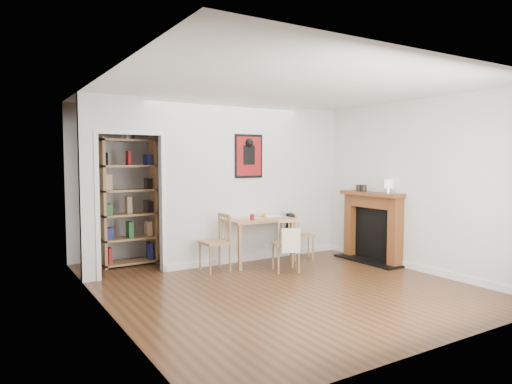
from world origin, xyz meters
TOP-DOWN VIEW (x-y plane):
  - ground at (0.00, 0.00)m, footprint 5.20×5.20m
  - room_shell at (0.10, 1.34)m, footprint 5.20×5.20m
  - dining_table at (0.42, 1.10)m, footprint 1.10×0.70m
  - chair_left at (-0.40, 0.99)m, footprint 0.45×0.45m
  - chair_right at (1.23, 0.99)m, footprint 0.56×0.53m
  - chair_front at (0.52, 0.43)m, footprint 0.52×0.55m
  - bookshelf at (-1.38, 2.11)m, footprint 0.86×0.34m
  - fireplace at (2.16, 0.25)m, footprint 0.45×1.25m
  - red_glass at (0.24, 0.95)m, footprint 0.07×0.07m
  - orange_fruit at (0.57, 1.14)m, footprint 0.07×0.07m
  - placemat at (0.29, 1.20)m, footprint 0.44×0.34m
  - notebook at (0.73, 1.15)m, footprint 0.34×0.26m
  - mantel_lamp at (2.17, -0.06)m, footprint 0.14×0.14m
  - ceramic_jar_a at (2.08, 0.39)m, footprint 0.10×0.10m
  - ceramic_jar_b at (2.11, 0.54)m, footprint 0.09×0.09m

SIDE VIEW (x-z plane):
  - ground at x=0.00m, z-range 0.00..0.00m
  - chair_right at x=1.23m, z-range 0.01..0.81m
  - chair_front at x=0.52m, z-range 0.01..0.82m
  - chair_left at x=-0.40m, z-range 0.00..0.87m
  - fireplace at x=2.16m, z-range 0.04..1.20m
  - dining_table at x=0.42m, z-range 0.28..1.03m
  - placemat at x=0.29m, z-range 0.75..0.75m
  - notebook at x=0.73m, z-range 0.75..0.76m
  - orange_fruit at x=0.57m, z-range 0.75..0.82m
  - red_glass at x=0.24m, z-range 0.75..0.84m
  - bookshelf at x=-1.38m, z-range -0.01..2.03m
  - ceramic_jar_b at x=2.11m, z-range 1.16..1.27m
  - ceramic_jar_a at x=2.08m, z-range 1.16..1.28m
  - mantel_lamp at x=2.17m, z-range 1.19..1.40m
  - room_shell at x=0.10m, z-range -1.30..3.90m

